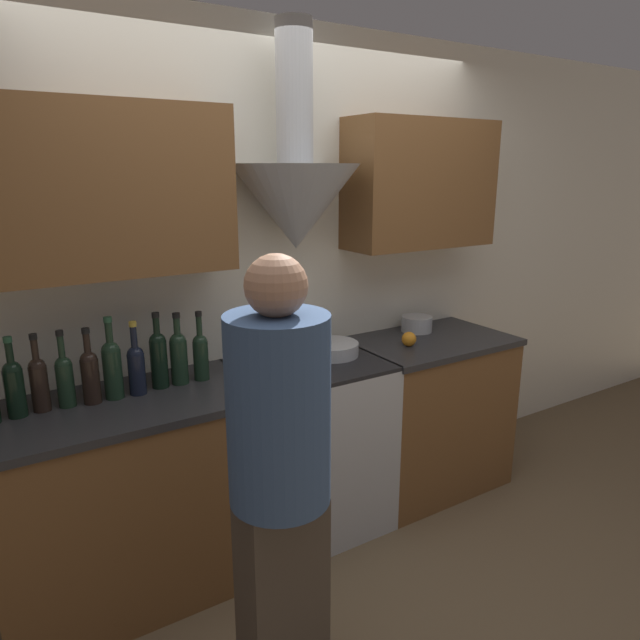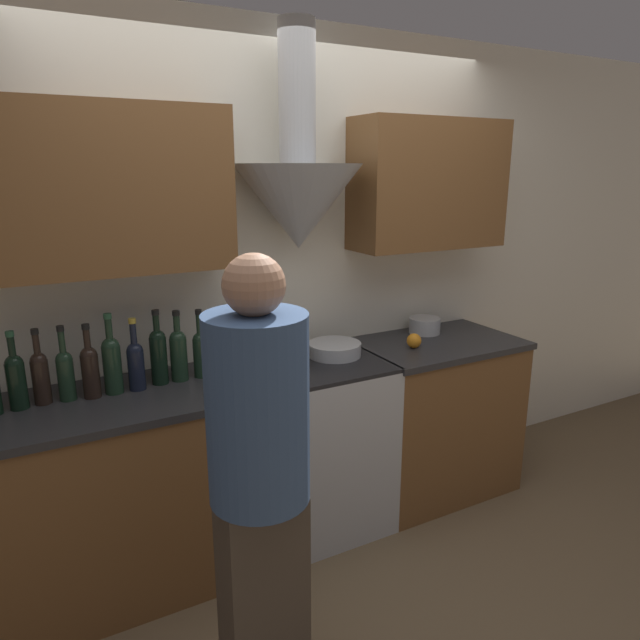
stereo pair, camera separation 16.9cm
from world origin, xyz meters
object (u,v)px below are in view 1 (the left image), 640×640
at_px(wine_bottle_2, 39,381).
at_px(mixing_bowl, 332,349).
at_px(wine_bottle_3, 65,378).
at_px(wine_bottle_5, 112,366).
at_px(wine_bottle_7, 159,357).
at_px(wine_bottle_9, 201,353).
at_px(stove_range, 310,445).
at_px(wine_bottle_8, 179,355).
at_px(stock_pot, 284,355).
at_px(wine_bottle_4, 90,374).
at_px(wine_bottle_6, 136,366).
at_px(person_foreground_left, 280,484).
at_px(saucepan, 417,324).
at_px(wine_bottle_1, 14,385).
at_px(orange_fruit, 409,339).

bearing_deg(wine_bottle_2, mixing_bowl, -1.39).
distance_m(wine_bottle_3, wine_bottle_5, 0.19).
relative_size(wine_bottle_7, wine_bottle_9, 1.06).
relative_size(stove_range, wine_bottle_8, 2.79).
height_order(wine_bottle_2, stock_pot, wine_bottle_2).
relative_size(wine_bottle_2, wine_bottle_4, 1.00).
distance_m(wine_bottle_7, wine_bottle_9, 0.19).
bearing_deg(wine_bottle_6, person_foreground_left, -78.92).
distance_m(wine_bottle_3, wine_bottle_4, 0.10).
distance_m(wine_bottle_9, saucepan, 1.40).
relative_size(wine_bottle_9, stock_pot, 1.35).
bearing_deg(wine_bottle_4, wine_bottle_7, 5.00).
distance_m(stock_pot, person_foreground_left, 1.01).
bearing_deg(wine_bottle_1, wine_bottle_4, -3.00).
distance_m(wine_bottle_8, mixing_bowl, 0.82).
height_order(wine_bottle_9, person_foreground_left, person_foreground_left).
xyz_separation_m(wine_bottle_1, wine_bottle_8, (0.67, 0.01, 0.00)).
distance_m(wine_bottle_3, wine_bottle_8, 0.48).
height_order(wine_bottle_2, wine_bottle_9, wine_bottle_9).
bearing_deg(person_foreground_left, wine_bottle_6, 101.08).
height_order(wine_bottle_2, orange_fruit, wine_bottle_2).
bearing_deg(stove_range, wine_bottle_1, 177.03).
bearing_deg(stock_pot, wine_bottle_1, 174.67).
bearing_deg(wine_bottle_3, wine_bottle_7, 1.08).
distance_m(saucepan, person_foreground_left, 1.85).
bearing_deg(wine_bottle_6, mixing_bowl, -0.42).
relative_size(wine_bottle_9, person_foreground_left, 0.20).
bearing_deg(wine_bottle_1, saucepan, 2.40).
xyz_separation_m(wine_bottle_1, mixing_bowl, (1.48, -0.02, -0.10)).
distance_m(stove_range, wine_bottle_8, 0.88).
relative_size(wine_bottle_2, mixing_bowl, 1.16).
relative_size(wine_bottle_8, orange_fruit, 4.09).
relative_size(wine_bottle_2, stock_pot, 1.35).
height_order(stove_range, wine_bottle_5, wine_bottle_5).
xyz_separation_m(wine_bottle_2, stock_pot, (1.06, -0.12, -0.04)).
distance_m(wine_bottle_9, mixing_bowl, 0.72).
bearing_deg(wine_bottle_7, wine_bottle_3, -178.92).
xyz_separation_m(wine_bottle_2, wine_bottle_4, (0.19, -0.03, 0.00)).
bearing_deg(wine_bottle_6, orange_fruit, -3.90).
xyz_separation_m(wine_bottle_2, wine_bottle_3, (0.10, -0.01, -0.00)).
bearing_deg(orange_fruit, wine_bottle_7, 174.68).
bearing_deg(wine_bottle_8, wine_bottle_4, -176.31).
height_order(mixing_bowl, orange_fruit, orange_fruit).
height_order(wine_bottle_1, wine_bottle_5, wine_bottle_5).
height_order(mixing_bowl, person_foreground_left, person_foreground_left).
relative_size(wine_bottle_4, wine_bottle_5, 0.91).
distance_m(wine_bottle_1, wine_bottle_4, 0.28).
bearing_deg(stove_range, saucepan, 10.54).
xyz_separation_m(wine_bottle_7, wine_bottle_9, (0.19, -0.00, -0.02)).
height_order(wine_bottle_2, wine_bottle_6, wine_bottle_6).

